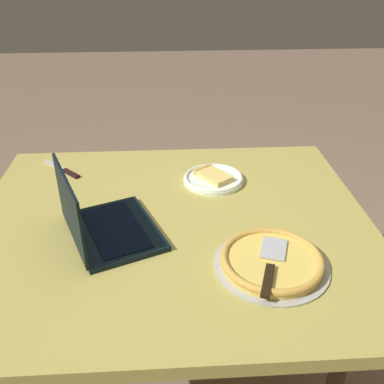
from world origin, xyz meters
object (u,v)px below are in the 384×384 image
(laptop, at_px, (102,224))
(pizza_plate, at_px, (213,178))
(dining_table, at_px, (173,235))
(table_knife, at_px, (65,170))
(pizza_tray, at_px, (272,261))

(laptop, bearing_deg, pizza_plate, -138.65)
(dining_table, bearing_deg, table_knife, -42.37)
(laptop, distance_m, table_knife, 0.50)
(pizza_plate, bearing_deg, laptop, 41.35)
(laptop, height_order, pizza_tray, laptop)
(laptop, relative_size, pizza_tray, 1.21)
(table_knife, bearing_deg, dining_table, 137.63)
(laptop, relative_size, pizza_plate, 1.71)
(laptop, distance_m, pizza_plate, 0.50)
(dining_table, xyz_separation_m, pizza_tray, (-0.27, 0.24, 0.07))
(pizza_plate, bearing_deg, table_knife, -11.53)
(dining_table, relative_size, table_knife, 7.40)
(pizza_tray, bearing_deg, table_knife, -41.97)
(dining_table, relative_size, pizza_plate, 5.70)
(pizza_tray, distance_m, table_knife, 0.93)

